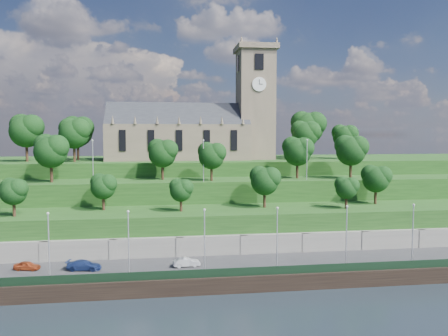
{
  "coord_description": "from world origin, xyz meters",
  "views": [
    {
      "loc": [
        -7.25,
        -54.91,
        20.68
      ],
      "look_at": [
        4.42,
        30.0,
        14.16
      ],
      "focal_mm": 35.0,
      "sensor_mm": 36.0,
      "label": 1
    }
  ],
  "objects": [
    {
      "name": "church",
      "position": [
        0.79,
        45.98,
        22.52
      ],
      "size": [
        38.6,
        12.35,
        27.6
      ],
      "color": "brown",
      "rests_on": "hilltop"
    },
    {
      "name": "car_middle",
      "position": [
        -4.26,
        5.99,
        2.62
      ],
      "size": [
        3.9,
        1.7,
        1.25
      ],
      "primitive_type": "imported",
      "rotation": [
        0.0,
        0.0,
        1.67
      ],
      "color": "#9A9A9E",
      "rests_on": "promenade"
    },
    {
      "name": "trees_lower",
      "position": [
        5.02,
        18.43,
        12.44
      ],
      "size": [
        66.5,
        8.43,
        7.27
      ],
      "color": "black",
      "rests_on": "embankment_lower"
    },
    {
      "name": "lamp_posts_promenade",
      "position": [
        -2.0,
        2.5,
        7.07
      ],
      "size": [
        60.36,
        0.36,
        8.89
      ],
      "color": "#B2B2B7",
      "rests_on": "promenade"
    },
    {
      "name": "embankment_lower",
      "position": [
        0.0,
        18.0,
        4.0
      ],
      "size": [
        160.0,
        12.0,
        8.0
      ],
      "primitive_type": "cube",
      "color": "#1B4115",
      "rests_on": "ground"
    },
    {
      "name": "car_right",
      "position": [
        -18.4,
        6.32,
        2.68
      ],
      "size": [
        4.95,
        2.65,
        1.36
      ],
      "primitive_type": "imported",
      "rotation": [
        0.0,
        0.0,
        1.41
      ],
      "color": "navy",
      "rests_on": "promenade"
    },
    {
      "name": "car_left",
      "position": [
        -26.24,
        7.44,
        2.6
      ],
      "size": [
        3.73,
        2.11,
        1.2
      ],
      "primitive_type": "imported",
      "rotation": [
        0.0,
        0.0,
        1.36
      ],
      "color": "maroon",
      "rests_on": "promenade"
    },
    {
      "name": "quay_wall",
      "position": [
        0.0,
        -0.05,
        1.1
      ],
      "size": [
        160.0,
        0.5,
        2.2
      ],
      "primitive_type": "cube",
      "color": "black",
      "rests_on": "ground"
    },
    {
      "name": "promenade",
      "position": [
        0.0,
        6.0,
        1.0
      ],
      "size": [
        160.0,
        12.0,
        2.0
      ],
      "primitive_type": "cube",
      "color": "#2D2D30",
      "rests_on": "ground"
    },
    {
      "name": "hilltop",
      "position": [
        0.0,
        50.0,
        7.5
      ],
      "size": [
        160.0,
        32.0,
        15.0
      ],
      "primitive_type": "cube",
      "color": "#1B4115",
      "rests_on": "ground"
    },
    {
      "name": "trees_hilltop",
      "position": [
        -0.48,
        45.18,
        21.84
      ],
      "size": [
        77.97,
        16.99,
        11.61
      ],
      "color": "black",
      "rests_on": "hilltop"
    },
    {
      "name": "lamp_posts_upper",
      "position": [
        0.0,
        26.0,
        16.54
      ],
      "size": [
        40.36,
        0.36,
        7.86
      ],
      "color": "#B2B2B7",
      "rests_on": "embankment_upper"
    },
    {
      "name": "retaining_wall",
      "position": [
        0.0,
        11.97,
        2.5
      ],
      "size": [
        160.0,
        2.1,
        5.0
      ],
      "color": "slate",
      "rests_on": "ground"
    },
    {
      "name": "ground",
      "position": [
        0.0,
        0.0,
        0.0
      ],
      "size": [
        320.0,
        320.0,
        0.0
      ],
      "primitive_type": "plane",
      "color": "black",
      "rests_on": "ground"
    },
    {
      "name": "embankment_upper",
      "position": [
        0.0,
        29.0,
        6.0
      ],
      "size": [
        160.0,
        10.0,
        12.0
      ],
      "primitive_type": "cube",
      "color": "#1B4115",
      "rests_on": "ground"
    },
    {
      "name": "fence",
      "position": [
        0.0,
        0.6,
        2.6
      ],
      "size": [
        160.0,
        0.1,
        1.2
      ],
      "primitive_type": "cube",
      "color": "black",
      "rests_on": "promenade"
    },
    {
      "name": "trees_upper",
      "position": [
        2.75,
        28.19,
        17.68
      ],
      "size": [
        63.52,
        8.57,
        8.89
      ],
      "color": "black",
      "rests_on": "embankment_upper"
    }
  ]
}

